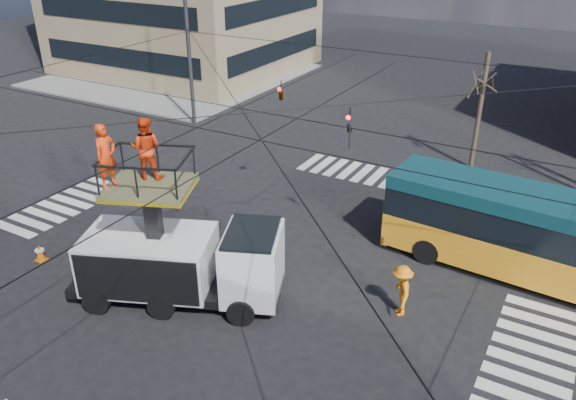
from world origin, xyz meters
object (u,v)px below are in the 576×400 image
at_px(city_bus, 561,241).
at_px(flagger, 401,291).
at_px(utility_truck, 180,245).
at_px(worker_ground, 120,241).
at_px(traffic_cone, 40,253).

xyz_separation_m(city_bus, flagger, (-4.11, -4.32, -0.82)).
bearing_deg(city_bus, utility_truck, -142.95).
distance_m(worker_ground, flagger, 10.37).
xyz_separation_m(utility_truck, city_bus, (10.83, 7.09, -0.33)).
xyz_separation_m(city_bus, traffic_cone, (-17.05, -7.96, -1.39)).
relative_size(traffic_cone, worker_ground, 0.37).
bearing_deg(flagger, utility_truck, -94.97).
relative_size(traffic_cone, flagger, 0.37).
relative_size(city_bus, flagger, 6.78).
bearing_deg(utility_truck, city_bus, 10.66).
bearing_deg(utility_truck, flagger, -0.14).
bearing_deg(worker_ground, flagger, -79.89).
bearing_deg(worker_ground, utility_truck, -101.72).
bearing_deg(city_bus, flagger, -129.74).
xyz_separation_m(utility_truck, traffic_cone, (-6.22, -0.87, -1.72)).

